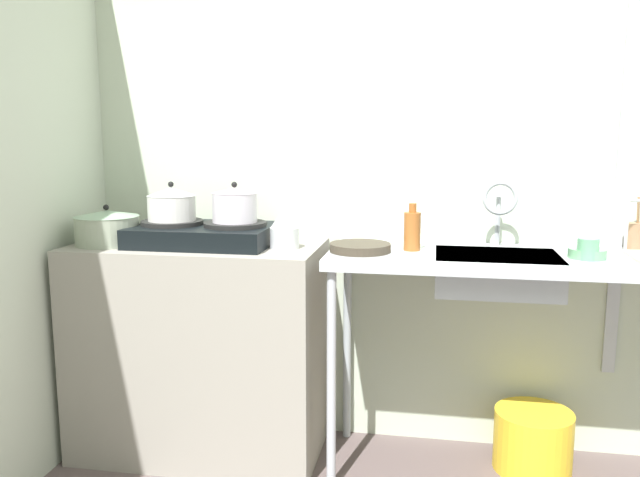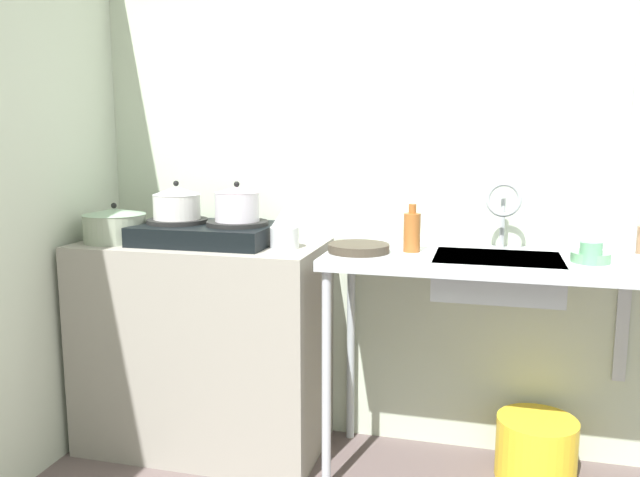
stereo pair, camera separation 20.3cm
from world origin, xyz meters
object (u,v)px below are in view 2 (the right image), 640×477
stove (207,232)px  faucet (503,204)px  pot_on_right_burner (237,204)px  cup_by_rack (591,253)px  percolator (285,228)px  pot_beside_stove (115,225)px  bucket_on_floor (536,448)px  pot_on_left_burner (177,202)px  sink_basin (497,276)px  bottle_by_sink (412,231)px  small_bowl_on_drainboard (590,257)px  frying_pan (359,248)px

stove → faucet: faucet is taller
pot_on_right_burner → cup_by_rack: (1.37, -0.06, -0.13)m
percolator → pot_beside_stove: bearing=-177.2°
stove → bucket_on_floor: stove is taller
pot_beside_stove → cup_by_rack: 1.90m
stove → pot_beside_stove: bearing=-169.9°
pot_on_left_burner → pot_on_right_burner: bearing=0.0°
sink_basin → bottle_by_sink: (-0.33, 0.03, 0.15)m
stove → cup_by_rack: stove is taller
sink_basin → bucket_on_floor: (0.18, 0.08, -0.72)m
percolator → faucet: faucet is taller
sink_basin → bucket_on_floor: sink_basin is taller
pot_on_right_burner → cup_by_rack: pot_on_right_burner is taller
stove → small_bowl_on_drainboard: stove is taller
stove → faucet: bearing=6.6°
pot_beside_stove → stove: bearing=10.1°
faucet → cup_by_rack: 0.39m
frying_pan → bottle_by_sink: size_ratio=1.28×
pot_on_right_burner → cup_by_rack: size_ratio=2.34×
pot_beside_stove → faucet: 1.62m
pot_on_right_burner → sink_basin: bearing=-0.8°
cup_by_rack → bucket_on_floor: (-0.13, 0.14, -0.83)m
sink_basin → bucket_on_floor: 0.75m
pot_beside_stove → frying_pan: bearing=1.3°
faucet → cup_by_rack: size_ratio=3.42×
pot_on_right_burner → faucet: size_ratio=0.69×
pot_on_right_burner → frying_pan: size_ratio=0.78×
small_bowl_on_drainboard → bottle_by_sink: (-0.65, 0.05, 0.06)m
cup_by_rack → small_bowl_on_drainboard: size_ratio=0.58×
sink_basin → small_bowl_on_drainboard: size_ratio=3.39×
faucet → frying_pan: faucet is taller
pot_on_right_burner → sink_basin: (1.05, -0.01, -0.24)m
sink_basin → faucet: size_ratio=1.70×
percolator → stove: bearing=174.6°
percolator → frying_pan: percolator is taller
percolator → faucet: bearing=11.5°
pot_on_right_burner → pot_beside_stove: pot_on_right_burner is taller
frying_pan → small_bowl_on_drainboard: small_bowl_on_drainboard is taller
pot_on_right_burner → pot_beside_stove: bearing=-172.5°
bottle_by_sink → pot_beside_stove: bearing=-176.0°
pot_on_right_burner → frying_pan: pot_on_right_burner is taller
percolator → cup_by_rack: percolator is taller
pot_on_right_burner → bucket_on_floor: pot_on_right_burner is taller
frying_pan → small_bowl_on_drainboard: (0.85, 0.02, 0.00)m
sink_basin → bottle_by_sink: bottle_by_sink is taller
cup_by_rack → small_bowl_on_drainboard: 0.04m
frying_pan → small_bowl_on_drainboard: 0.85m
stove → small_bowl_on_drainboard: bearing=-1.2°
stove → percolator: bearing=-5.4°
percolator → small_bowl_on_drainboard: (1.16, 0.00, -0.06)m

